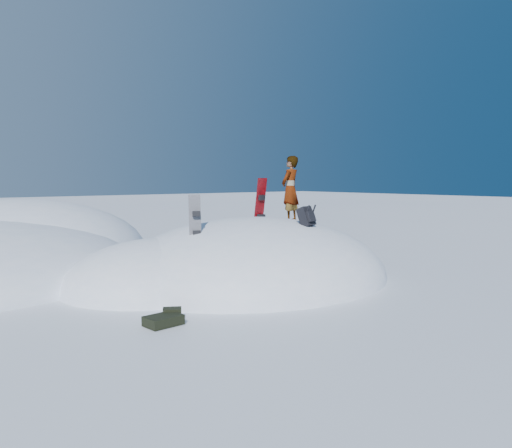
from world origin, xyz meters
TOP-DOWN VIEW (x-y plane):
  - ground at (0.00, 0.00)m, footprint 120.00×120.00m
  - snow_mound at (-0.17, 0.24)m, footprint 8.00×6.00m
  - rock_outcrop at (3.72, 3.01)m, footprint 4.68×4.41m
  - snowboard_red at (0.59, 0.46)m, footprint 0.34×0.30m
  - snowboard_dark at (-1.82, -0.30)m, footprint 0.35×0.35m
  - backpack at (0.70, -1.13)m, footprint 0.39×0.47m
  - gear_pile at (-3.56, -2.07)m, footprint 0.77×0.58m
  - person at (1.28, 0.06)m, footprint 0.72×0.59m

SIDE VIEW (x-z plane):
  - ground at x=0.00m, z-range 0.00..0.00m
  - snow_mound at x=-0.17m, z-range -1.50..1.50m
  - rock_outcrop at x=3.72m, z-range -0.82..0.85m
  - gear_pile at x=-3.56m, z-range 0.00..0.21m
  - snowboard_dark at x=-1.82m, z-range 0.75..2.11m
  - backpack at x=0.70m, z-range 1.28..1.82m
  - snowboard_red at x=0.59m, z-range 0.82..2.47m
  - person at x=1.28m, z-range 1.32..3.01m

